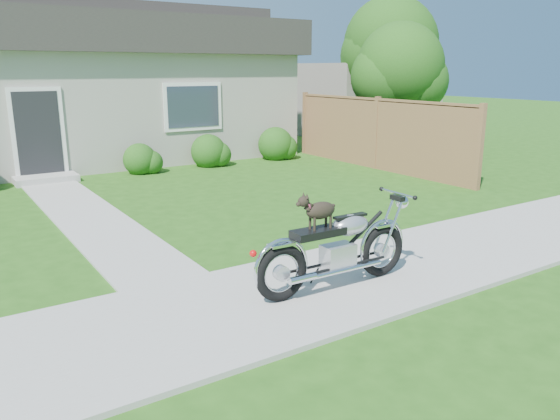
% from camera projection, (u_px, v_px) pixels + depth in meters
% --- Properties ---
extents(ground, '(80.00, 80.00, 0.00)m').
position_uv_depth(ground, '(316.00, 287.00, 6.72)').
color(ground, '#235114').
rests_on(ground, ground).
extents(sidewalk, '(24.00, 2.20, 0.04)m').
position_uv_depth(sidewalk, '(316.00, 286.00, 6.72)').
color(sidewalk, '#9E9B93').
rests_on(sidewalk, ground).
extents(walkway, '(1.20, 8.00, 0.03)m').
position_uv_depth(walkway, '(86.00, 215.00, 9.97)').
color(walkway, '#9E9B93').
rests_on(walkway, ground).
extents(house, '(12.60, 7.03, 4.50)m').
position_uv_depth(house, '(70.00, 84.00, 15.89)').
color(house, '#ABA59A').
rests_on(house, ground).
extents(fence, '(0.12, 6.62, 1.90)m').
position_uv_depth(fence, '(376.00, 133.00, 14.48)').
color(fence, olive).
rests_on(fence, ground).
extents(tree_near, '(2.64, 2.59, 3.97)m').
position_uv_depth(tree_near, '(405.00, 71.00, 16.30)').
color(tree_near, '#3D2B1C').
rests_on(tree_near, ground).
extents(tree_far, '(3.32, 3.32, 5.09)m').
position_uv_depth(tree_far, '(394.00, 49.00, 19.28)').
color(tree_far, '#3D2B1C').
rests_on(tree_far, ground).
extents(shrub_row, '(10.52, 1.06, 1.06)m').
position_uv_depth(shrub_row, '(125.00, 159.00, 13.70)').
color(shrub_row, '#214F15').
rests_on(shrub_row, ground).
extents(potted_plant_right, '(0.50, 0.50, 0.71)m').
position_uv_depth(potted_plant_right, '(138.00, 160.00, 13.94)').
color(potted_plant_right, '#3C6A1D').
rests_on(potted_plant_right, ground).
extents(motorcycle_with_dog, '(2.22, 0.60, 1.19)m').
position_uv_depth(motorcycle_with_dog, '(337.00, 246.00, 6.51)').
color(motorcycle_with_dog, black).
rests_on(motorcycle_with_dog, sidewalk).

